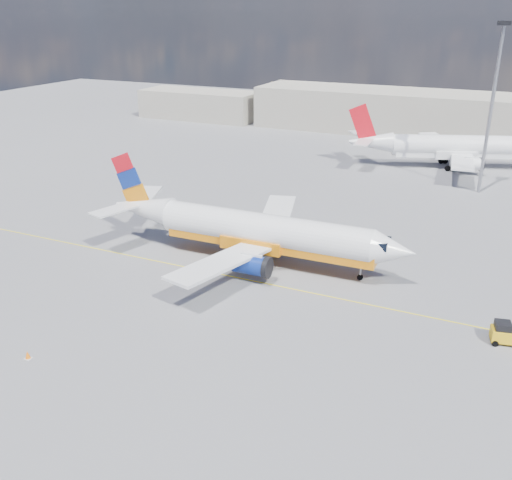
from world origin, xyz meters
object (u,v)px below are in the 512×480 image
at_px(gse_tug, 507,334).
at_px(traffic_cone, 28,355).
at_px(main_jet, 255,231).
at_px(second_jet, 455,147).

height_order(gse_tug, traffic_cone, gse_tug).
relative_size(main_jet, traffic_cone, 51.13).
xyz_separation_m(main_jet, traffic_cone, (-7.70, -21.94, -2.88)).
bearing_deg(traffic_cone, main_jet, 70.66).
bearing_deg(traffic_cone, gse_tug, 27.98).
distance_m(main_jet, second_jet, 46.54).
bearing_deg(main_jet, second_jet, 72.49).
relative_size(main_jet, gse_tug, 12.00).
relative_size(gse_tug, traffic_cone, 4.26).
bearing_deg(second_jet, gse_tug, -99.04).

